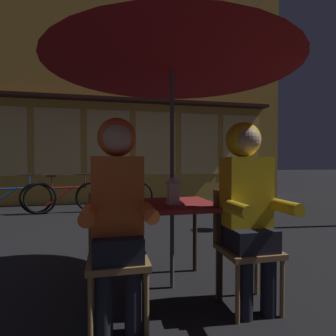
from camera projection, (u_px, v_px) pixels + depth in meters
name	position (u px, v px, depth m)	size (l,w,h in m)	color
ground_plane	(172.00, 287.00, 2.39)	(60.00, 60.00, 0.00)	black
cafe_table	(172.00, 214.00, 2.38)	(0.72, 0.72, 0.74)	maroon
patio_umbrella	(172.00, 49.00, 2.34)	(2.10, 2.10, 2.31)	#4C4C51
lantern	(173.00, 190.00, 2.30)	(0.11, 0.11, 0.23)	white
chair_left	(117.00, 249.00, 1.91)	(0.40, 0.40, 0.87)	olive
chair_right	(244.00, 240.00, 2.12)	(0.40, 0.40, 0.87)	olive
person_left_hooded	(118.00, 199.00, 1.85)	(0.45, 0.56, 1.40)	black
person_right_hooded	(248.00, 195.00, 2.06)	(0.45, 0.56, 1.40)	black
shopfront_building	(108.00, 89.00, 7.47)	(10.00, 0.93, 6.20)	gold
bicycle_nearest	(9.00, 198.00, 5.62)	(1.68, 0.18, 0.84)	black
bicycle_second	(66.00, 197.00, 5.86)	(1.68, 0.16, 0.84)	black
bicycle_third	(115.00, 196.00, 6.06)	(1.68, 0.10, 0.84)	black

